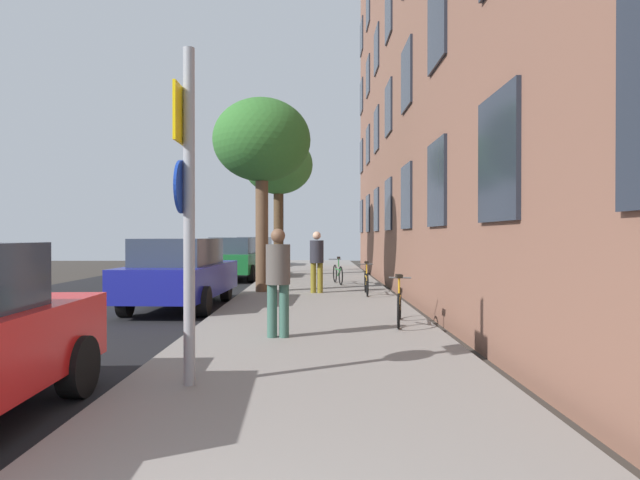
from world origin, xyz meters
TOP-DOWN VIEW (x-y plane):
  - ground_plane at (-2.40, 15.00)m, footprint 41.80×41.80m
  - road_asphalt at (-4.50, 15.00)m, footprint 7.00×38.00m
  - sidewalk at (1.10, 15.00)m, footprint 4.20×38.00m
  - building_facade at (3.69, 14.50)m, footprint 0.56×27.00m
  - sign_post at (-0.25, 4.36)m, footprint 0.16×0.60m
  - traffic_light at (-0.51, 22.62)m, footprint 0.43×0.24m
  - tree_near at (-0.44, 14.08)m, footprint 2.75×2.75m
  - tree_far at (-0.43, 20.50)m, footprint 2.76×2.76m
  - bicycle_0 at (2.58, 8.33)m, footprint 0.47×1.69m
  - bicycle_1 at (2.44, 13.27)m, footprint 0.42×1.66m
  - bicycle_2 at (1.80, 16.57)m, footprint 0.42×1.64m
  - pedestrian_0 at (0.51, 7.07)m, footprint 0.53×0.53m
  - pedestrian_1 at (1.11, 13.71)m, footprint 0.53×0.53m
  - car_1 at (-2.04, 11.27)m, footprint 2.00×4.39m
  - car_2 at (-2.02, 19.61)m, footprint 1.90×4.25m
  - car_3 at (-2.17, 27.94)m, footprint 1.89×4.32m

SIDE VIEW (x-z plane):
  - ground_plane at x=-2.40m, z-range 0.00..0.00m
  - road_asphalt at x=-4.50m, z-range 0.00..0.01m
  - sidewalk at x=1.10m, z-range 0.00..0.12m
  - bicycle_2 at x=1.80m, z-range 0.02..0.91m
  - bicycle_0 at x=2.58m, z-range 0.02..0.92m
  - bicycle_1 at x=2.44m, z-range 0.02..0.92m
  - car_2 at x=-2.02m, z-range 0.03..1.65m
  - car_1 at x=-2.04m, z-range 0.03..1.65m
  - car_3 at x=-2.17m, z-range 0.03..1.65m
  - pedestrian_0 at x=0.51m, z-range 0.24..1.92m
  - pedestrian_1 at x=1.11m, z-range 0.24..1.93m
  - sign_post at x=-0.25m, z-range 0.32..3.87m
  - traffic_light at x=-0.51m, z-range 0.76..4.16m
  - tree_near at x=-0.44m, z-range 1.61..7.05m
  - tree_far at x=-0.43m, z-range 1.67..7.25m
  - building_facade at x=3.69m, z-range 0.02..16.47m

